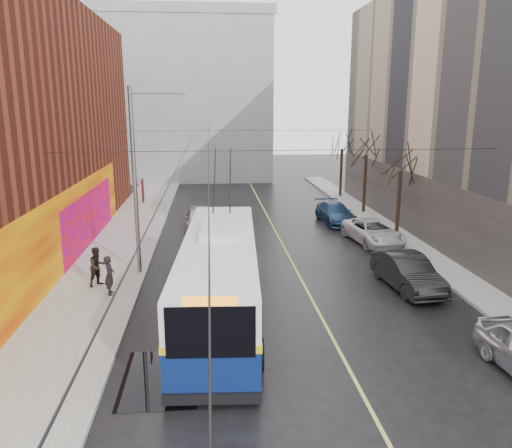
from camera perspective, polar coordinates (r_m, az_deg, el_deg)
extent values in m
plane|color=black|center=(16.23, 5.46, -16.80)|extent=(140.00, 140.00, 0.00)
cube|color=gray|center=(27.49, -16.10, -4.19)|extent=(4.00, 60.00, 0.15)
cube|color=gray|center=(29.44, 18.49, -3.20)|extent=(2.00, 60.00, 0.15)
cube|color=#BFB74C|center=(29.24, 3.28, -2.77)|extent=(0.12, 50.00, 0.01)
cube|color=red|center=(25.57, -21.50, -1.44)|extent=(0.08, 28.00, 4.00)
cube|color=#940490|center=(31.29, -18.42, 0.65)|extent=(0.06, 12.00, 3.20)
cube|color=#4C4742|center=(31.15, 18.93, 1.31)|extent=(0.06, 36.00, 4.00)
cube|color=gray|center=(58.84, -8.75, 14.12)|extent=(20.00, 12.00, 18.00)
cube|color=gray|center=(53.77, -9.47, 23.29)|extent=(20.50, 0.40, 1.00)
cylinder|color=slate|center=(24.29, -13.67, 4.41)|extent=(0.20, 0.20, 9.00)
cube|color=#5D0D18|center=(24.29, -12.81, 3.73)|extent=(0.04, 0.60, 1.10)
cylinder|color=slate|center=(23.87, -11.30, 14.50)|extent=(2.40, 0.10, 0.10)
cube|color=slate|center=(23.79, -8.57, 14.37)|extent=(0.50, 0.22, 0.12)
cylinder|color=black|center=(28.84, -7.47, 9.44)|extent=(0.02, 60.00, 0.02)
cylinder|color=black|center=(28.82, -5.46, 9.49)|extent=(0.02, 60.00, 0.02)
cylinder|color=black|center=(20.02, 2.67, 8.40)|extent=(18.00, 0.02, 0.02)
cylinder|color=black|center=(35.90, -0.92, 10.64)|extent=(18.00, 0.02, 0.02)
cylinder|color=black|center=(32.56, 15.97, 2.20)|extent=(0.24, 0.24, 4.20)
cylinder|color=black|center=(39.04, 12.32, 4.42)|extent=(0.24, 0.24, 4.48)
cylinder|color=black|center=(45.70, 9.69, 5.75)|extent=(0.24, 0.24, 4.37)
cube|color=black|center=(16.26, -10.86, -16.91)|extent=(2.30, 3.48, 0.01)
ellipsoid|color=slate|center=(21.34, -6.50, 12.03)|extent=(0.44, 0.20, 0.12)
ellipsoid|color=slate|center=(23.81, -3.73, 13.58)|extent=(0.44, 0.20, 0.12)
ellipsoid|color=slate|center=(26.12, -10.44, 10.62)|extent=(0.44, 0.20, 0.12)
cube|color=#0A1A4F|center=(19.82, -4.13, -7.78)|extent=(3.46, 12.70, 1.57)
cube|color=silver|center=(19.34, -4.21, -3.73)|extent=(3.46, 12.70, 1.36)
cube|color=gold|center=(19.55, -4.17, -5.63)|extent=(3.51, 12.74, 0.23)
cube|color=black|center=(13.53, -5.23, -12.25)|extent=(2.40, 0.19, 1.46)
cube|color=black|center=(25.45, -3.66, 0.12)|extent=(2.40, 0.19, 1.26)
cube|color=black|center=(19.47, -8.28, -4.03)|extent=(0.73, 11.49, 1.05)
cube|color=black|center=(19.36, -0.10, -3.99)|extent=(0.73, 11.49, 1.05)
cube|color=silver|center=(20.12, -4.13, -0.57)|extent=(1.65, 3.22, 0.31)
cube|color=black|center=(14.44, -5.07, -19.27)|extent=(2.72, 0.29, 0.31)
cylinder|color=black|center=(16.33, -9.60, -14.62)|extent=(0.38, 1.06, 1.05)
cylinder|color=black|center=(16.20, 0.31, -14.67)|extent=(0.38, 1.06, 1.05)
cylinder|color=black|center=(24.00, -7.01, -5.21)|extent=(0.38, 1.06, 1.05)
cylinder|color=black|center=(23.91, -0.47, -5.18)|extent=(0.38, 1.06, 1.05)
cylinder|color=black|center=(23.44, -4.76, 5.20)|extent=(0.28, 3.63, 2.57)
cylinder|color=black|center=(23.41, -2.97, 5.22)|extent=(0.28, 3.63, 2.57)
imported|color=black|center=(23.72, 16.92, -5.28)|extent=(2.06, 4.86, 1.56)
imported|color=silver|center=(30.95, 13.24, -0.85)|extent=(3.00, 5.33, 1.41)
imported|color=navy|center=(35.76, 9.05, 1.24)|extent=(2.29, 4.95, 1.40)
imported|color=#ACABB0|center=(33.26, -6.46, 0.63)|extent=(2.06, 4.89, 1.65)
imported|color=black|center=(22.51, -16.39, -5.63)|extent=(0.48, 0.67, 1.73)
imported|color=black|center=(23.71, -17.65, -4.65)|extent=(1.10, 1.10, 1.80)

